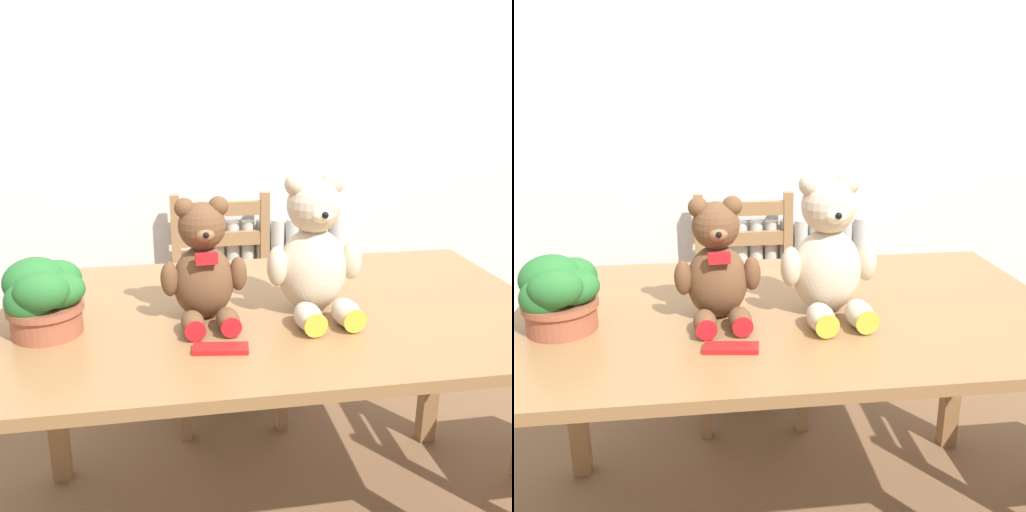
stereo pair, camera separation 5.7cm
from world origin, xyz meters
TOP-DOWN VIEW (x-y plane):
  - wall_back at (0.00, 1.52)m, footprint 8.00×0.04m
  - radiator at (0.21, 1.45)m, footprint 0.61×0.10m
  - dining_table at (0.00, 0.44)m, footprint 1.49×0.89m
  - wooden_chair_behind at (-0.05, 1.25)m, footprint 0.43×0.45m
  - teddy_bear_left at (-0.20, 0.40)m, footprint 0.23×0.23m
  - teddy_bear_right at (0.09, 0.40)m, footprint 0.27×0.27m
  - potted_plant at (-0.59, 0.38)m, footprint 0.20×0.21m
  - chocolate_bar at (-0.18, 0.21)m, footprint 0.13×0.07m

SIDE VIEW (x-z plane):
  - radiator at x=0.21m, z-range -0.03..0.74m
  - wooden_chair_behind at x=-0.05m, z-range 0.00..0.91m
  - dining_table at x=0.00m, z-range 0.29..1.06m
  - chocolate_bar at x=-0.18m, z-range 0.77..0.79m
  - potted_plant at x=-0.59m, z-range 0.78..0.97m
  - teddy_bear_left at x=-0.20m, z-range 0.75..1.07m
  - teddy_bear_right at x=0.09m, z-range 0.75..1.13m
  - wall_back at x=0.00m, z-range 0.00..2.60m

